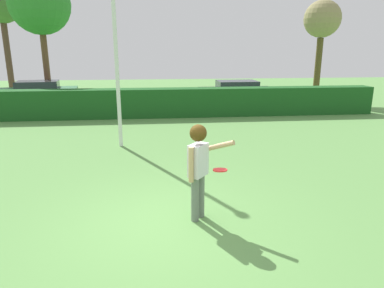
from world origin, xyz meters
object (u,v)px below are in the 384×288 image
frisbee (220,170)px  lamppost (115,42)px  parked_car_black (237,91)px  maple_tree (40,5)px  parked_car_green (38,91)px  willow_tree (1,5)px  birch_tree (322,21)px  person (199,162)px

frisbee → lamppost: 6.44m
parked_car_black → maple_tree: (-10.85, 2.09, 4.67)m
frisbee → parked_car_green: (-7.52, 15.32, -0.43)m
lamppost → frisbee: bearing=-69.5°
maple_tree → parked_car_green: bearing=-106.1°
willow_tree → parked_car_black: bearing=-22.5°
lamppost → parked_car_black: bearing=56.0°
maple_tree → birch_tree: size_ratio=1.25×
frisbee → maple_tree: (-7.22, 16.33, 4.24)m
person → willow_tree: (-10.46, 19.67, 4.61)m
lamppost → willow_tree: size_ratio=0.81×
birch_tree → parked_car_green: bearing=178.0°
parked_car_black → willow_tree: bearing=157.5°
birch_tree → willow_tree: size_ratio=0.79×
frisbee → parked_car_green: 17.07m
birch_tree → willow_tree: (-19.30, 5.42, 1.23)m
parked_car_black → maple_tree: size_ratio=0.60×
willow_tree → parked_car_green: bearing=-56.5°
frisbee → parked_car_black: bearing=75.7°
lamppost → parked_car_black: size_ratio=1.37×
frisbee → lamppost: size_ratio=0.04×
willow_tree → birch_tree: bearing=-15.7°
person → parked_car_black: person is taller
frisbee → birch_tree: bearing=59.9°
maple_tree → willow_tree: (-3.52, 3.86, 0.35)m
lamppost → parked_car_black: (5.76, 8.55, -2.53)m
lamppost → birch_tree: 14.07m
lamppost → person: bearing=-70.4°
parked_car_green → parked_car_black: 11.20m
person → parked_car_black: (3.91, 13.73, -0.41)m
maple_tree → birch_tree: 15.88m
lamppost → willow_tree: 17.04m
lamppost → birch_tree: lamppost is taller
parked_car_green → frisbee: bearing=-63.9°
birch_tree → willow_tree: bearing=164.3°
frisbee → lamppost: (-2.13, 5.70, 2.09)m
willow_tree → lamppost: bearing=-59.3°
person → lamppost: bearing=109.6°
person → parked_car_green: bearing=116.0°
parked_car_green → parked_car_black: size_ratio=1.04×
willow_tree → person: bearing=-62.0°
person → parked_car_green: size_ratio=0.40×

